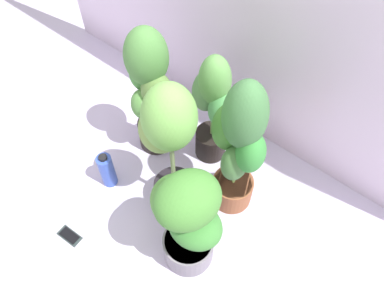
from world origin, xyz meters
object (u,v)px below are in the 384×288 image
object	(u,v)px
potted_plant_front_right	(187,218)
cell_phone	(69,236)
potted_plant_center	(168,139)
potted_plant_back_center	(214,106)
potted_plant_back_right	(238,146)
nutrient_bottle	(107,170)
potted_plant_back_left	(149,87)

from	to	relation	value
potted_plant_front_right	cell_phone	bearing A→B (deg)	-148.50
potted_plant_center	potted_plant_back_center	distance (m)	0.42
potted_plant_back_right	cell_phone	distance (m)	1.10
cell_phone	nutrient_bottle	world-z (taller)	nutrient_bottle
cell_phone	nutrient_bottle	size ratio (longest dim) A/B	0.54
potted_plant_center	potted_plant_back_left	distance (m)	0.42
potted_plant_center	cell_phone	distance (m)	0.85
potted_plant_back_right	potted_plant_back_center	distance (m)	0.36
potted_plant_back_center	potted_plant_back_left	size ratio (longest dim) A/B	0.88
potted_plant_front_right	potted_plant_back_right	bearing A→B (deg)	92.35
potted_plant_front_right	potted_plant_back_left	size ratio (longest dim) A/B	0.81
potted_plant_center	potted_plant_front_right	world-z (taller)	potted_plant_center
potted_plant_back_center	potted_plant_back_left	bearing A→B (deg)	-152.50
potted_plant_back_right	potted_plant_center	bearing A→B (deg)	-142.66
potted_plant_center	nutrient_bottle	bearing A→B (deg)	-154.74
potted_plant_center	potted_plant_back_left	world-z (taller)	potted_plant_center
potted_plant_back_right	potted_plant_front_right	world-z (taller)	potted_plant_back_right
nutrient_bottle	cell_phone	bearing A→B (deg)	-78.70
potted_plant_center	cell_phone	bearing A→B (deg)	-116.53
potted_plant_center	potted_plant_back_left	xyz separation A→B (m)	(-0.34, 0.23, -0.04)
potted_plant_back_right	potted_plant_back_center	world-z (taller)	potted_plant_back_right
potted_plant_back_center	cell_phone	size ratio (longest dim) A/B	5.43
potted_plant_front_right	cell_phone	world-z (taller)	potted_plant_front_right
cell_phone	potted_plant_back_left	bearing A→B (deg)	-179.88
potted_plant_back_center	nutrient_bottle	world-z (taller)	potted_plant_back_center
potted_plant_center	potted_plant_back_right	world-z (taller)	potted_plant_back_right
potted_plant_center	potted_plant_back_center	bearing A→B (deg)	92.51
potted_plant_center	potted_plant_back_right	size ratio (longest dim) A/B	0.98
potted_plant_back_center	cell_phone	distance (m)	1.10
potted_plant_center	potted_plant_front_right	size ratio (longest dim) A/B	1.28
potted_plant_back_center	potted_plant_back_left	xyz separation A→B (m)	(-0.33, -0.17, 0.07)
potted_plant_center	potted_plant_front_right	xyz separation A→B (m)	(0.29, -0.22, -0.14)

